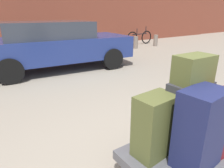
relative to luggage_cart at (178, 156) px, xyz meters
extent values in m
cube|color=#4C4C51|center=(0.00, 0.00, 0.02)|extent=(1.11, 0.74, 0.10)
cylinder|color=black|center=(0.38, 0.25, -0.15)|extent=(0.24, 0.06, 0.24)
cylinder|color=black|center=(0.38, -0.25, -0.15)|extent=(0.24, 0.06, 0.24)
cylinder|color=black|center=(-0.38, 0.25, -0.15)|extent=(0.24, 0.06, 0.24)
cube|color=#2D2D33|center=(0.13, 0.05, 0.41)|extent=(0.44, 0.29, 0.68)
cube|color=maroon|center=(0.31, -0.22, 0.40)|extent=(0.43, 0.28, 0.65)
cube|color=#4C5128|center=(-0.26, 0.12, 0.38)|extent=(0.40, 0.28, 0.61)
cube|color=#191E47|center=(-0.04, -0.20, 0.43)|extent=(0.43, 0.31, 0.72)
cube|color=#4C5128|center=(0.13, 0.05, 0.88)|extent=(0.38, 0.24, 0.26)
cube|color=navy|center=(0.56, 4.93, 0.37)|extent=(4.45, 2.19, 0.64)
cube|color=#2D333D|center=(0.31, 4.95, 0.92)|extent=(2.55, 1.80, 0.46)
cylinder|color=black|center=(2.05, 5.64, 0.05)|extent=(0.66, 0.28, 0.64)
cylinder|color=black|center=(1.89, 3.95, 0.05)|extent=(0.66, 0.28, 0.64)
cylinder|color=black|center=(-0.77, 5.91, 0.05)|extent=(0.66, 0.28, 0.64)
cylinder|color=black|center=(-0.93, 4.21, 0.05)|extent=(0.66, 0.28, 0.64)
torus|color=black|center=(5.56, 7.39, 0.09)|extent=(0.72, 0.07, 0.72)
torus|color=black|center=(6.60, 7.38, 0.09)|extent=(0.72, 0.07, 0.72)
cylinder|color=black|center=(6.08, 7.39, 0.30)|extent=(1.00, 0.05, 0.04)
cylinder|color=black|center=(5.88, 7.39, 0.45)|extent=(0.04, 0.04, 0.30)
cylinder|color=black|center=(6.53, 7.38, 0.50)|extent=(0.04, 0.04, 0.40)
cylinder|color=#72665B|center=(2.25, 6.45, 0.02)|extent=(0.21, 0.21, 0.58)
cylinder|color=#72665B|center=(3.70, 6.45, 0.02)|extent=(0.21, 0.21, 0.58)
cylinder|color=#72665B|center=(5.00, 6.45, 0.02)|extent=(0.21, 0.21, 0.58)
cylinder|color=#72665B|center=(6.38, 6.45, 0.02)|extent=(0.21, 0.21, 0.58)
camera|label=1|loc=(-1.49, -0.98, 1.37)|focal=31.68mm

